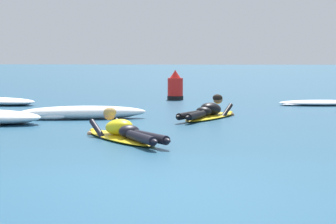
# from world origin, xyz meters

# --- Properties ---
(ground_plane) EXTENTS (120.00, 120.00, 0.00)m
(ground_plane) POSITION_xyz_m (0.00, 10.00, 0.00)
(ground_plane) COLOR navy
(surfer_near) EXTENTS (1.78, 2.45, 0.54)m
(surfer_near) POSITION_xyz_m (-0.65, 3.58, 0.14)
(surfer_near) COLOR yellow
(surfer_near) RESTS_ON ground
(surfer_far) EXTENTS (1.36, 2.52, 0.54)m
(surfer_far) POSITION_xyz_m (0.66, 7.20, 0.14)
(surfer_far) COLOR yellow
(surfer_far) RESTS_ON ground
(whitewater_mid_right) EXTENTS (2.33, 1.02, 0.14)m
(whitewater_mid_right) POSITION_xyz_m (3.62, 11.01, 0.07)
(whitewater_mid_right) COLOR white
(whitewater_mid_right) RESTS_ON ground
(whitewater_back) EXTENTS (2.76, 1.15, 0.28)m
(whitewater_back) POSITION_xyz_m (-2.00, 6.91, 0.13)
(whitewater_back) COLOR white
(whitewater_back) RESTS_ON ground
(channel_marker_buoy) EXTENTS (0.48, 0.48, 0.89)m
(channel_marker_buoy) POSITION_xyz_m (-0.43, 12.78, 0.34)
(channel_marker_buoy) COLOR red
(channel_marker_buoy) RESTS_ON ground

